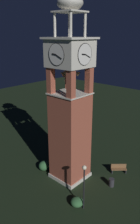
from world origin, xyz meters
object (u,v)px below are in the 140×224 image
(lamp_post, at_px, (84,180))
(clock_tower, at_px, (70,113))
(trash_bin, at_px, (111,182))
(park_bench, at_px, (119,168))

(lamp_post, bearing_deg, clock_tower, -33.80)
(clock_tower, height_order, lamp_post, clock_tower)
(trash_bin, bearing_deg, lamp_post, 88.33)
(lamp_post, xyz_separation_m, trash_bin, (-0.12, -4.08, -2.44))
(lamp_post, height_order, trash_bin, lamp_post)
(clock_tower, distance_m, trash_bin, 7.77)
(park_bench, height_order, trash_bin, park_bench)
(park_bench, distance_m, lamp_post, 6.93)
(trash_bin, bearing_deg, clock_tower, 20.10)
(clock_tower, xyz_separation_m, park_bench, (-3.38, -3.89, -6.40))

